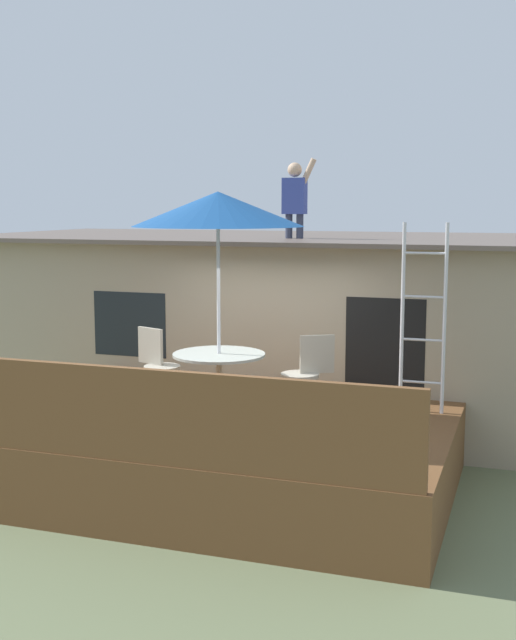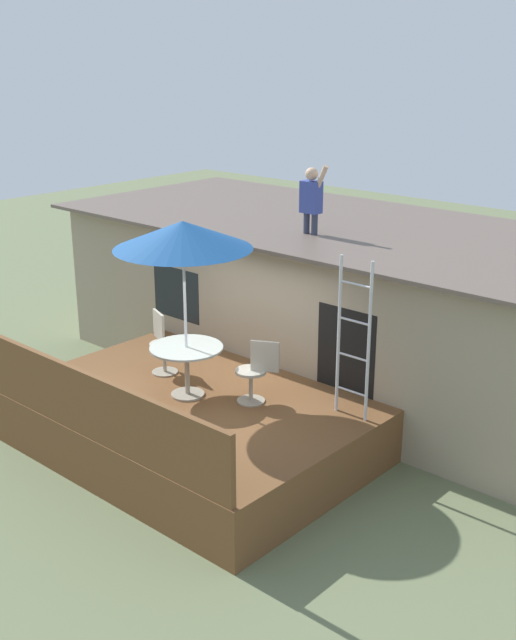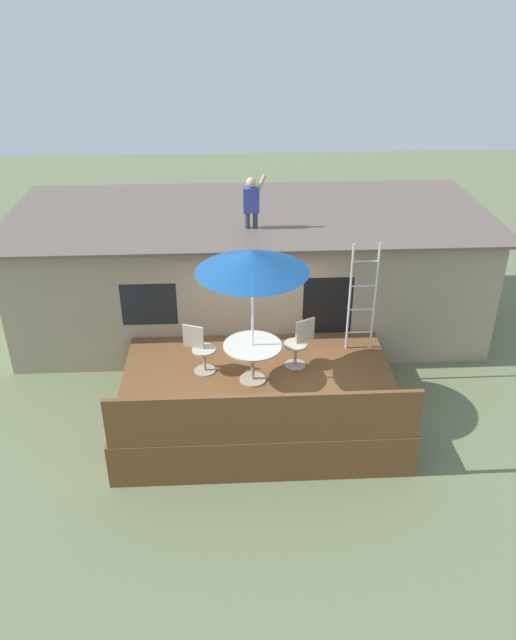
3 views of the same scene
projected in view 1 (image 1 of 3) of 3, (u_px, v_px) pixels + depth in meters
ground_plane at (229, 486)px, 9.28m from camera, size 40.00×40.00×0.00m
house at (312, 324)px, 12.46m from camera, size 10.50×4.50×2.73m
deck at (229, 452)px, 9.22m from camera, size 4.98×3.62×0.80m
deck_railing at (161, 418)px, 7.45m from camera, size 4.88×0.08×0.90m
patio_table at (219, 367)px, 9.09m from camera, size 1.04×1.04×0.74m
patio_umbrella at (218, 209)px, 8.84m from camera, size 1.90×1.90×2.54m
step_ladder at (423, 318)px, 9.29m from camera, size 0.52×0.04×2.20m
person_figure at (295, 195)px, 11.27m from camera, size 0.47×0.20×1.11m
patio_chair_left at (158, 367)px, 9.76m from camera, size 0.60×0.44×0.92m
patio_chair_right at (306, 375)px, 9.27m from camera, size 0.58×0.44×0.92m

